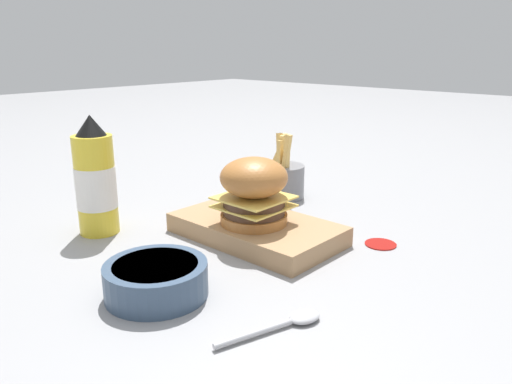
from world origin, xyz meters
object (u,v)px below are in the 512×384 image
at_px(burger, 254,190).
at_px(ketchup_bottle, 96,181).
at_px(serving_board, 256,229).
at_px(fries_basket, 282,179).
at_px(spoon, 291,321).
at_px(side_bowl, 156,279).

distance_m(burger, ketchup_bottle, 0.28).
xyz_separation_m(serving_board, fries_basket, (-0.12, 0.22, 0.02)).
bearing_deg(burger, spoon, -38.13).
xyz_separation_m(serving_board, spoon, (0.22, -0.18, -0.01)).
distance_m(side_bowl, spoon, 0.19).
distance_m(burger, spoon, 0.28).
bearing_deg(burger, serving_board, 117.94).
relative_size(fries_basket, side_bowl, 1.05).
bearing_deg(burger, fries_basket, 118.89).
bearing_deg(burger, ketchup_bottle, -146.67).
bearing_deg(serving_board, fries_basket, 118.94).
xyz_separation_m(ketchup_bottle, fries_basket, (0.10, 0.38, -0.05)).
distance_m(fries_basket, side_bowl, 0.48).
distance_m(serving_board, fries_basket, 0.25).
relative_size(serving_board, fries_basket, 1.99).
bearing_deg(ketchup_bottle, serving_board, 36.19).
height_order(serving_board, side_bowl, side_bowl).
bearing_deg(ketchup_bottle, side_bowl, -15.79).
height_order(fries_basket, side_bowl, fries_basket).
bearing_deg(serving_board, side_bowl, -80.68).
bearing_deg(side_bowl, burger, 98.21).
bearing_deg(spoon, side_bowl, 125.88).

